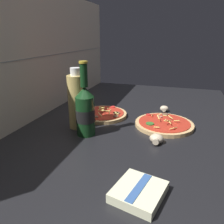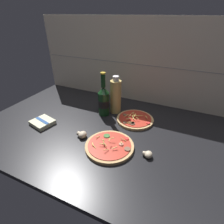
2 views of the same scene
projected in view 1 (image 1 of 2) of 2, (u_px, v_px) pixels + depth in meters
The scene contains 9 objects.
counter_slab at pixel (134, 128), 94.49cm from camera, with size 160.00×90.00×2.50cm.
tile_backsplash at pixel (37, 57), 97.76cm from camera, with size 160.00×1.13×60.00cm.
pizza_near at pixel (164, 124), 93.34cm from camera, with size 24.55×24.55×4.99cm.
pizza_far at pixel (103, 114), 104.96cm from camera, with size 22.74×22.74×4.32cm.
beer_bottle at pixel (85, 110), 82.60cm from camera, with size 7.29×7.29×28.26cm.
oil_bottle at pixel (77, 101), 88.92cm from camera, with size 7.16×7.16×24.91cm.
mushroom_left at pixel (156, 139), 78.18cm from camera, with size 5.22×4.97×3.48cm.
mushroom_right at pixel (164, 109), 110.78cm from camera, with size 4.52×4.30×3.01cm.
dish_towel at pixel (139, 192), 52.58cm from camera, with size 14.41×13.64×2.56cm.
Camera 1 is at (-85.59, -16.91, 39.42)cm, focal length 35.00 mm.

